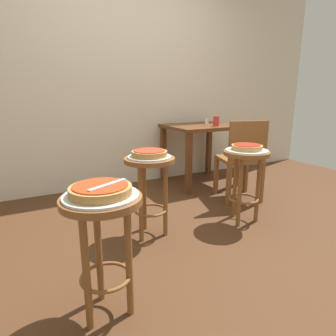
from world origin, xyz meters
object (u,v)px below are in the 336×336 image
object	(u,v)px
cup_near_edge	(216,121)
serving_plate_foreground	(101,196)
stool_middle	(245,170)
stool_leftside	(150,178)
condiment_shaker	(207,122)
pizza_foreground	(101,190)
serving_plate_leftside	(149,157)
dining_table	(200,136)
pizza_server_knife	(108,185)
stool_foreground	(103,229)
serving_plate_middle	(247,150)
wooden_chair	(242,157)
pizza_middle	(247,147)
pizza_leftside	(149,153)

from	to	relation	value
cup_near_edge	serving_plate_foreground	bearing A→B (deg)	-139.99
stool_middle	stool_leftside	bearing A→B (deg)	169.92
condiment_shaker	pizza_foreground	bearing A→B (deg)	-137.04
serving_plate_foreground	serving_plate_leftside	distance (m)	0.88
serving_plate_leftside	serving_plate_foreground	bearing A→B (deg)	-129.25
stool_middle	stool_leftside	world-z (taller)	same
dining_table	pizza_server_knife	size ratio (longest dim) A/B	3.71
stool_foreground	cup_near_edge	world-z (taller)	cup_near_edge
stool_leftside	dining_table	world-z (taller)	dining_table
serving_plate_foreground	cup_near_edge	size ratio (longest dim) A/B	3.10
serving_plate_middle	dining_table	distance (m)	1.19
condiment_shaker	wooden_chair	size ratio (longest dim) A/B	0.09
pizza_middle	condiment_shaker	bearing A→B (deg)	71.77
condiment_shaker	wooden_chair	bearing A→B (deg)	-91.61
pizza_foreground	serving_plate_middle	xyz separation A→B (m)	(1.38, 0.53, -0.03)
pizza_middle	stool_leftside	size ratio (longest dim) A/B	0.40
serving_plate_foreground	dining_table	xyz separation A→B (m)	(1.69, 1.68, -0.04)
pizza_foreground	serving_plate_middle	world-z (taller)	pizza_foreground
pizza_leftside	pizza_server_knife	distance (m)	0.87
dining_table	wooden_chair	xyz separation A→B (m)	(0.03, -0.72, -0.14)
serving_plate_leftside	cup_near_edge	size ratio (longest dim) A/B	2.89
pizza_foreground	stool_leftside	distance (m)	0.90
stool_leftside	pizza_server_knife	size ratio (longest dim) A/B	2.89
pizza_middle	pizza_server_knife	bearing A→B (deg)	-157.88
stool_middle	serving_plate_leftside	distance (m)	0.86
cup_near_edge	condiment_shaker	xyz separation A→B (m)	(-0.05, 0.12, -0.02)
stool_foreground	pizza_leftside	size ratio (longest dim) A/B	2.36
pizza_foreground	pizza_server_knife	bearing A→B (deg)	-33.69
stool_foreground	dining_table	size ratio (longest dim) A/B	0.78
pizza_leftside	condiment_shaker	xyz separation A→B (m)	(1.19, 0.95, 0.10)
cup_near_edge	stool_leftside	bearing A→B (deg)	-146.25
stool_middle	serving_plate_middle	world-z (taller)	serving_plate_middle
stool_middle	serving_plate_foreground	bearing A→B (deg)	-159.03
serving_plate_foreground	stool_leftside	size ratio (longest dim) A/B	0.56
stool_middle	stool_leftside	distance (m)	0.84
stool_foreground	pizza_server_knife	bearing A→B (deg)	-33.69
pizza_server_knife	cup_near_edge	bearing A→B (deg)	14.94
serving_plate_foreground	serving_plate_middle	size ratio (longest dim) A/B	1.00
cup_near_edge	wooden_chair	distance (m)	0.65
cup_near_edge	pizza_server_knife	bearing A→B (deg)	-139.14
wooden_chair	pizza_server_knife	bearing A→B (deg)	-150.12
stool_foreground	pizza_server_knife	xyz separation A→B (m)	(0.03, -0.02, 0.22)
stool_foreground	pizza_leftside	world-z (taller)	pizza_leftside
serving_plate_leftside	condiment_shaker	bearing A→B (deg)	38.49
condiment_shaker	wooden_chair	xyz separation A→B (m)	(-0.02, -0.67, -0.31)
serving_plate_middle	stool_leftside	bearing A→B (deg)	169.92
stool_middle	cup_near_edge	world-z (taller)	cup_near_edge
pizza_foreground	pizza_middle	bearing A→B (deg)	20.97
dining_table	condiment_shaker	distance (m)	0.18
dining_table	pizza_foreground	bearing A→B (deg)	-135.29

